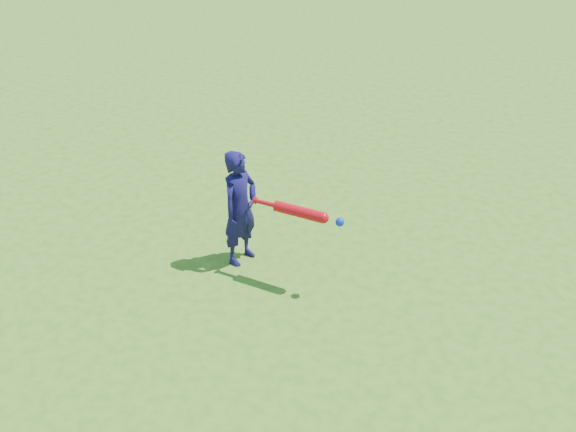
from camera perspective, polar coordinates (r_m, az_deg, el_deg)
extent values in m
plane|color=#3A6E1A|center=(6.20, -3.62, -4.03)|extent=(80.00, 80.00, 0.00)
imported|color=#150F47|center=(5.94, -4.28, 0.71)|extent=(0.29, 0.43, 1.13)
cylinder|color=red|center=(5.74, -2.94, 1.39)|extent=(0.02, 0.07, 0.07)
cylinder|color=red|center=(5.69, -1.98, 1.15)|extent=(0.22, 0.06, 0.04)
cylinder|color=red|center=(5.55, 0.99, 0.39)|extent=(0.47, 0.15, 0.10)
sphere|color=red|center=(5.47, 3.15, -0.17)|extent=(0.10, 0.10, 0.10)
sphere|color=#0B28C5|center=(5.42, 4.63, -0.55)|extent=(0.08, 0.08, 0.08)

